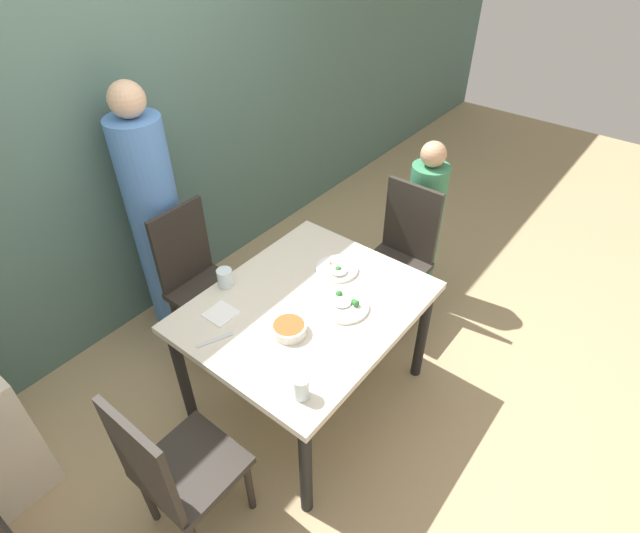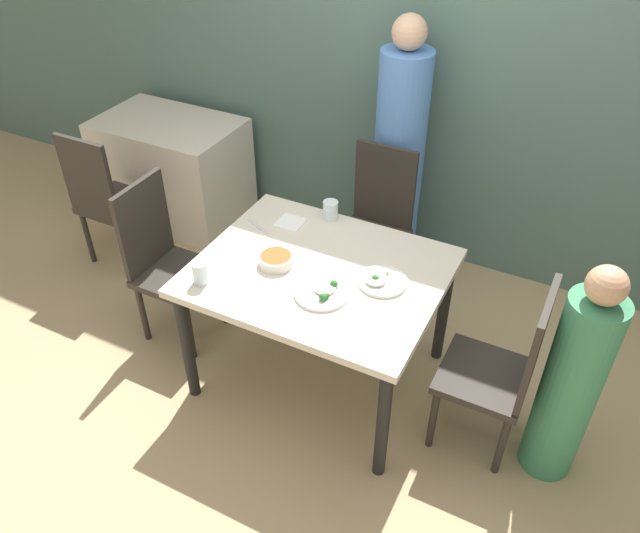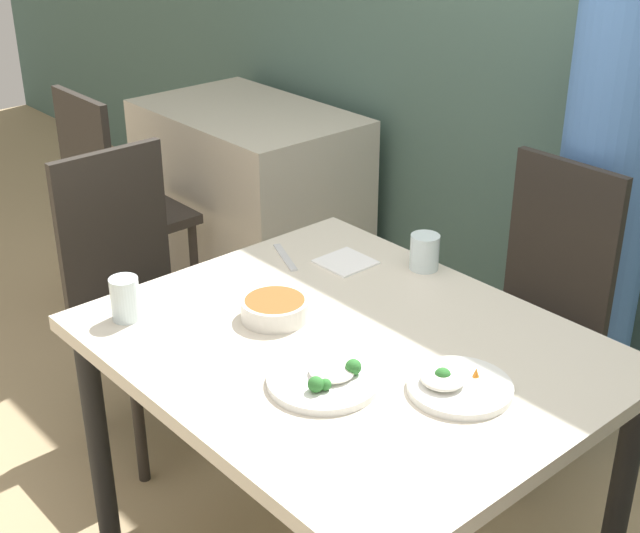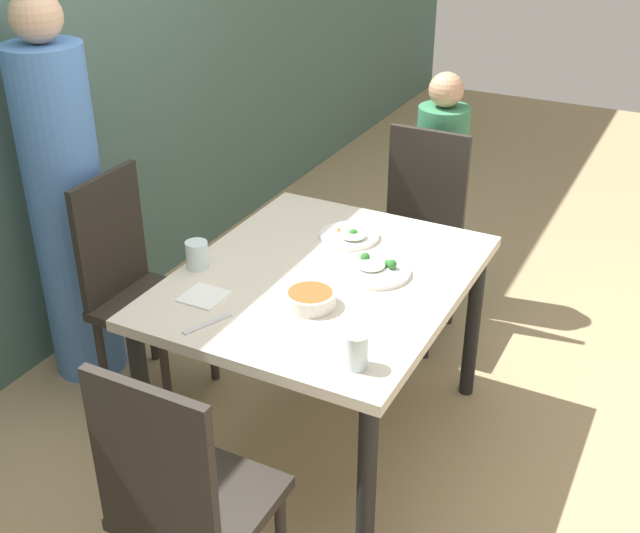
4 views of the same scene
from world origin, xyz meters
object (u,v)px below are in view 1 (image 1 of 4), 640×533
(person_adult, at_px, (157,224))
(glass_water_tall, at_px, (301,387))
(chair_adult_spot, at_px, (198,278))
(plate_rice_adult, at_px, (337,269))
(bowl_curry, at_px, (289,328))
(chair_child_spot, at_px, (400,253))
(person_child, at_px, (422,228))

(person_adult, relative_size, glass_water_tall, 14.57)
(glass_water_tall, bearing_deg, chair_adult_spot, 70.84)
(plate_rice_adult, bearing_deg, glass_water_tall, -153.66)
(person_adult, relative_size, bowl_curry, 9.53)
(chair_child_spot, relative_size, bowl_curry, 5.58)
(chair_child_spot, height_order, bowl_curry, chair_child_spot)
(chair_child_spot, xyz_separation_m, person_adult, (-0.98, 1.16, 0.26))
(person_child, bearing_deg, glass_water_tall, -168.81)
(chair_child_spot, bearing_deg, chair_adult_spot, -130.64)
(person_adult, relative_size, plate_rice_adult, 7.03)
(chair_child_spot, distance_m, person_child, 0.29)
(plate_rice_adult, bearing_deg, chair_adult_spot, 113.65)
(chair_child_spot, xyz_separation_m, plate_rice_adult, (-0.63, 0.04, 0.25))
(chair_adult_spot, distance_m, glass_water_tall, 1.28)
(chair_child_spot, distance_m, bowl_curry, 1.18)
(bowl_curry, distance_m, plate_rice_adult, 0.52)
(chair_adult_spot, height_order, person_adult, person_adult)
(chair_adult_spot, xyz_separation_m, plate_rice_adult, (0.35, -0.80, 0.25))
(person_adult, height_order, bowl_curry, person_adult)
(chair_adult_spot, relative_size, plate_rice_adult, 4.11)
(glass_water_tall, bearing_deg, bowl_curry, 48.99)
(chair_adult_spot, distance_m, bowl_curry, 0.95)
(chair_child_spot, height_order, person_child, person_child)
(bowl_curry, bearing_deg, chair_child_spot, 2.52)
(person_adult, bearing_deg, chair_adult_spot, -90.00)
(person_child, relative_size, plate_rice_adult, 5.05)
(person_adult, bearing_deg, bowl_curry, -97.71)
(chair_adult_spot, bearing_deg, glass_water_tall, -109.16)
(bowl_curry, height_order, glass_water_tall, glass_water_tall)
(chair_child_spot, height_order, plate_rice_adult, chair_child_spot)
(chair_adult_spot, relative_size, person_child, 0.81)
(chair_adult_spot, height_order, bowl_curry, chair_adult_spot)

